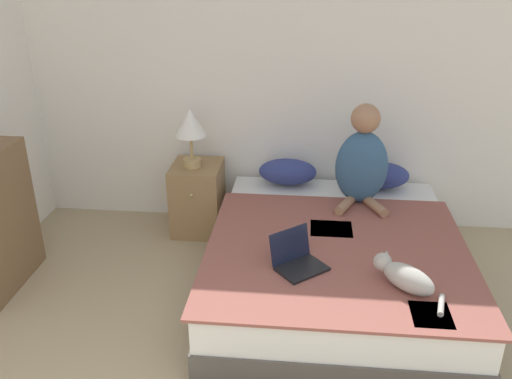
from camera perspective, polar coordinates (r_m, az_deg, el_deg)
wall_back at (r=4.53m, az=1.62°, el=11.67°), size 5.06×0.05×2.55m
bed at (r=3.90m, az=8.25°, el=-7.64°), size 1.73×2.05×0.44m
pillow_near at (r=4.52m, az=3.35°, el=1.88°), size 0.48×0.28×0.21m
pillow_far at (r=4.56m, az=12.88°, el=1.48°), size 0.48×0.28×0.21m
person_sitting at (r=4.17m, az=11.11°, el=2.94°), size 0.40×0.39×0.78m
cat_tabby at (r=3.29m, az=15.36°, el=-8.78°), size 0.39×0.43×0.17m
laptop_open at (r=3.39m, az=4.39°, el=-7.42°), size 0.39×0.38×0.22m
nightstand at (r=4.65m, az=-6.15°, el=-0.87°), size 0.41×0.47×0.60m
table_lamp at (r=4.39m, az=-6.93°, el=6.60°), size 0.25×0.25×0.49m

